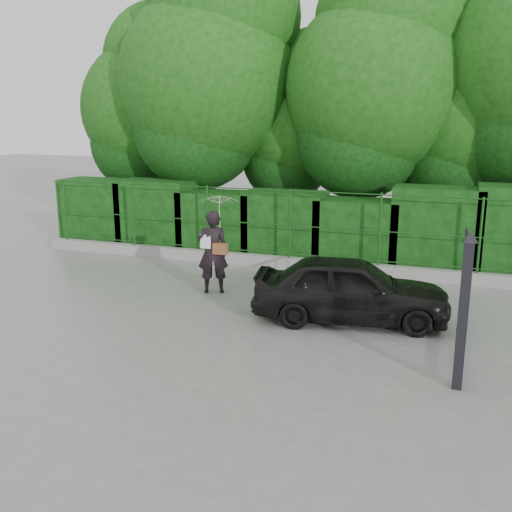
% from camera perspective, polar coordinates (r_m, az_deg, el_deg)
% --- Properties ---
extents(ground, '(80.00, 80.00, 0.00)m').
position_cam_1_polar(ground, '(11.08, -5.21, -6.81)').
color(ground, gray).
extents(kerb, '(14.00, 0.25, 0.30)m').
position_cam_1_polar(kerb, '(15.05, 1.83, -0.59)').
color(kerb, '#9E9E99').
rests_on(kerb, ground).
extents(fence, '(14.13, 0.06, 1.80)m').
position_cam_1_polar(fence, '(14.76, 2.68, 3.29)').
color(fence, '#174615').
rests_on(fence, kerb).
extents(hedge, '(14.20, 1.20, 2.28)m').
position_cam_1_polar(hedge, '(15.77, 3.42, 3.24)').
color(hedge, black).
rests_on(hedge, ground).
extents(trees, '(17.10, 6.15, 8.08)m').
position_cam_1_polar(trees, '(17.47, 8.98, 16.04)').
color(trees, black).
rests_on(trees, ground).
extents(gate, '(0.22, 2.33, 2.36)m').
position_cam_1_polar(gate, '(9.11, 20.01, -4.31)').
color(gate, '#222228').
rests_on(gate, ground).
extents(woman, '(0.98, 0.88, 2.22)m').
position_cam_1_polar(woman, '(12.66, -4.02, 2.37)').
color(woman, black).
rests_on(woman, ground).
extents(car, '(3.95, 2.08, 1.28)m').
position_cam_1_polar(car, '(11.20, 9.43, -3.25)').
color(car, black).
rests_on(car, ground).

